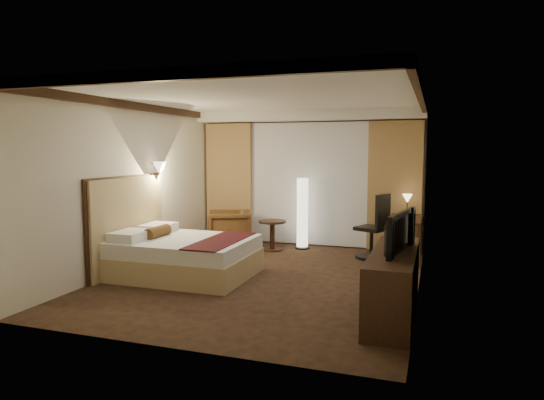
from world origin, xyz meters
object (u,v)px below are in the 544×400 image
(armchair, at_px, (229,228))
(side_table, at_px, (272,235))
(floor_lamp, at_px, (302,213))
(dresser, at_px, (393,283))
(office_chair, at_px, (372,226))
(desk, at_px, (405,239))
(bed, at_px, (185,257))
(television, at_px, (392,224))

(armchair, height_order, side_table, armchair)
(floor_lamp, distance_m, dresser, 3.95)
(armchair, bearing_deg, dresser, 26.53)
(side_table, relative_size, office_chair, 0.49)
(side_table, height_order, desk, desk)
(floor_lamp, distance_m, office_chair, 1.47)
(side_table, bearing_deg, floor_lamp, 34.93)
(side_table, relative_size, desk, 0.50)
(dresser, bearing_deg, floor_lamp, 120.83)
(armchair, relative_size, side_table, 1.44)
(dresser, bearing_deg, bed, 165.69)
(office_chair, bearing_deg, side_table, -158.98)
(armchair, xyz_separation_m, floor_lamp, (1.35, 0.49, 0.28))
(bed, height_order, desk, desk)
(bed, relative_size, television, 1.82)
(bed, relative_size, desk, 1.74)
(desk, xyz_separation_m, television, (0.02, -2.98, 0.71))
(desk, height_order, television, television)
(armchair, bearing_deg, desk, 68.68)
(armchair, height_order, television, television)
(bed, height_order, side_table, bed)
(side_table, height_order, office_chair, office_chair)
(bed, xyz_separation_m, office_chair, (2.56, 2.12, 0.29))
(armchair, bearing_deg, television, 26.28)
(dresser, bearing_deg, armchair, 139.31)
(bed, xyz_separation_m, dresser, (3.18, -0.81, 0.09))
(office_chair, xyz_separation_m, television, (0.59, -2.93, 0.50))
(armchair, distance_m, dresser, 4.45)
(bed, height_order, floor_lamp, floor_lamp)
(bed, bearing_deg, floor_lamp, 65.63)
(bed, bearing_deg, side_table, 73.37)
(side_table, distance_m, television, 4.01)
(side_table, xyz_separation_m, office_chair, (1.90, -0.10, 0.30))
(armchair, relative_size, office_chair, 0.71)
(floor_lamp, bearing_deg, side_table, -145.07)
(bed, bearing_deg, office_chair, 39.62)
(bed, distance_m, television, 3.35)
(floor_lamp, bearing_deg, desk, -11.51)
(office_chair, relative_size, television, 1.06)
(armchair, relative_size, desk, 0.72)
(desk, relative_size, office_chair, 0.99)
(side_table, distance_m, desk, 2.47)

